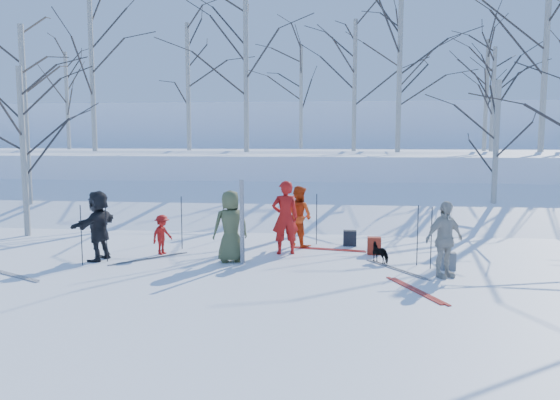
# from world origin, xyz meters

# --- Properties ---
(ground) EXTENTS (120.00, 120.00, 0.00)m
(ground) POSITION_xyz_m (0.00, 0.00, 0.00)
(ground) COLOR white
(ground) RESTS_ON ground
(snow_ramp) EXTENTS (70.00, 9.49, 4.12)m
(snow_ramp) POSITION_xyz_m (0.00, 7.00, 0.15)
(snow_ramp) COLOR white
(snow_ramp) RESTS_ON ground
(snow_plateau) EXTENTS (70.00, 18.00, 2.20)m
(snow_plateau) POSITION_xyz_m (0.00, 17.00, 1.00)
(snow_plateau) COLOR white
(snow_plateau) RESTS_ON ground
(far_hill) EXTENTS (90.00, 30.00, 6.00)m
(far_hill) POSITION_xyz_m (0.00, 38.00, 2.00)
(far_hill) COLOR white
(far_hill) RESTS_ON ground
(skier_olive_center) EXTENTS (0.94, 0.80, 1.64)m
(skier_olive_center) POSITION_xyz_m (-1.00, 0.40, 0.82)
(skier_olive_center) COLOR #495030
(skier_olive_center) RESTS_ON ground
(skier_red_north) EXTENTS (0.74, 0.59, 1.78)m
(skier_red_north) POSITION_xyz_m (0.14, 1.37, 0.89)
(skier_red_north) COLOR #AB1210
(skier_red_north) RESTS_ON ground
(skier_redor_behind) EXTENTS (0.97, 0.95, 1.57)m
(skier_redor_behind) POSITION_xyz_m (0.40, 2.36, 0.78)
(skier_redor_behind) COLOR #D43F10
(skier_redor_behind) RESTS_ON ground
(skier_red_seated) EXTENTS (0.58, 0.71, 0.96)m
(skier_red_seated) POSITION_xyz_m (-2.81, 1.01, 0.48)
(skier_red_seated) COLOR #AB1210
(skier_red_seated) RESTS_ON ground
(skier_cream_east) EXTENTS (0.97, 0.80, 1.55)m
(skier_cream_east) POSITION_xyz_m (3.55, -0.45, 0.78)
(skier_cream_east) COLOR beige
(skier_cream_east) RESTS_ON ground
(skier_grey_west) EXTENTS (0.72, 1.56, 1.61)m
(skier_grey_west) POSITION_xyz_m (-4.05, 0.22, 0.81)
(skier_grey_west) COLOR black
(skier_grey_west) RESTS_ON ground
(dog) EXTENTS (0.56, 0.57, 0.46)m
(dog) POSITION_xyz_m (2.38, 0.67, 0.23)
(dog) COLOR black
(dog) RESTS_ON ground
(upright_ski_left) EXTENTS (0.09, 0.16, 1.90)m
(upright_ski_left) POSITION_xyz_m (-0.70, 0.15, 0.95)
(upright_ski_left) COLOR silver
(upright_ski_left) RESTS_ON ground
(upright_ski_right) EXTENTS (0.10, 0.23, 1.89)m
(upright_ski_right) POSITION_xyz_m (-0.69, 0.20, 0.95)
(upright_ski_right) COLOR silver
(upright_ski_right) RESTS_ON ground
(ski_pair_a) EXTENTS (1.61, 2.05, 0.02)m
(ski_pair_a) POSITION_xyz_m (2.88, -1.52, 0.01)
(ski_pair_a) COLOR #A21E17
(ski_pair_a) RESTS_ON ground
(ski_pair_b) EXTENTS (1.76, 2.06, 0.02)m
(ski_pair_b) POSITION_xyz_m (-5.25, -1.30, 0.01)
(ski_pair_b) COLOR silver
(ski_pair_b) RESTS_ON ground
(ski_pair_c) EXTENTS (1.95, 2.08, 0.02)m
(ski_pair_c) POSITION_xyz_m (2.68, 0.06, 0.01)
(ski_pair_c) COLOR silver
(ski_pair_c) RESTS_ON ground
(ski_pair_d) EXTENTS (2.08, 2.10, 0.02)m
(ski_pair_d) POSITION_xyz_m (-2.94, 0.44, 0.01)
(ski_pair_d) COLOR silver
(ski_pair_d) RESTS_ON ground
(ski_pair_e) EXTENTS (0.85, 1.97, 0.02)m
(ski_pair_e) POSITION_xyz_m (1.16, 1.98, 0.01)
(ski_pair_e) COLOR #A21E17
(ski_pair_e) RESTS_ON ground
(ski_pole_a) EXTENTS (0.02, 0.02, 1.34)m
(ski_pole_a) POSITION_xyz_m (-4.22, -0.27, 0.67)
(ski_pole_a) COLOR black
(ski_pole_a) RESTS_ON ground
(ski_pole_b) EXTENTS (0.02, 0.02, 1.34)m
(ski_pole_b) POSITION_xyz_m (3.41, 0.22, 0.67)
(ski_pole_b) COLOR black
(ski_pole_b) RESTS_ON ground
(ski_pole_c) EXTENTS (0.02, 0.02, 1.34)m
(ski_pole_c) POSITION_xyz_m (-2.52, 1.65, 0.67)
(ski_pole_c) COLOR black
(ski_pole_c) RESTS_ON ground
(ski_pole_d) EXTENTS (0.02, 0.02, 1.34)m
(ski_pole_d) POSITION_xyz_m (-3.80, 0.10, 0.67)
(ski_pole_d) COLOR black
(ski_pole_d) RESTS_ON ground
(ski_pole_e) EXTENTS (0.02, 0.02, 1.34)m
(ski_pole_e) POSITION_xyz_m (3.16, 0.53, 0.67)
(ski_pole_e) COLOR black
(ski_pole_e) RESTS_ON ground
(ski_pole_f) EXTENTS (0.02, 0.02, 1.34)m
(ski_pole_f) POSITION_xyz_m (0.84, 2.63, 0.67)
(ski_pole_f) COLOR black
(ski_pole_f) RESTS_ON ground
(backpack_red) EXTENTS (0.32, 0.22, 0.42)m
(backpack_red) POSITION_xyz_m (2.28, 1.56, 0.21)
(backpack_red) COLOR maroon
(backpack_red) RESTS_ON ground
(backpack_grey) EXTENTS (0.30, 0.20, 0.38)m
(backpack_grey) POSITION_xyz_m (3.77, 0.18, 0.19)
(backpack_grey) COLOR slate
(backpack_grey) RESTS_ON ground
(backpack_dark) EXTENTS (0.34, 0.24, 0.40)m
(backpack_dark) POSITION_xyz_m (1.71, 2.54, 0.20)
(backpack_dark) COLOR black
(backpack_dark) RESTS_ON ground
(birch_plateau_a) EXTENTS (3.83, 3.83, 4.61)m
(birch_plateau_a) POSITION_xyz_m (-11.64, 13.59, 4.51)
(birch_plateau_a) COLOR silver
(birch_plateau_a) RESTS_ON snow_plateau
(birch_plateau_b) EXTENTS (4.73, 4.73, 5.90)m
(birch_plateau_b) POSITION_xyz_m (4.13, 14.91, 5.15)
(birch_plateau_b) COLOR silver
(birch_plateau_b) RESTS_ON snow_plateau
(birch_plateau_c) EXTENTS (3.59, 3.59, 4.27)m
(birch_plateau_c) POSITION_xyz_m (7.64, 12.08, 4.33)
(birch_plateau_c) COLOR silver
(birch_plateau_c) RESTS_ON snow_plateau
(birch_plateau_d) EXTENTS (4.45, 4.45, 5.50)m
(birch_plateau_d) POSITION_xyz_m (1.98, 12.13, 4.95)
(birch_plateau_d) COLOR silver
(birch_plateau_d) RESTS_ON snow_plateau
(birch_plateau_e) EXTENTS (6.59, 6.59, 8.55)m
(birch_plateau_e) POSITION_xyz_m (9.47, 11.65, 6.48)
(birch_plateau_e) COLOR silver
(birch_plateau_e) RESTS_ON snow_plateau
(birch_plateau_f) EXTENTS (5.08, 5.08, 6.40)m
(birch_plateau_f) POSITION_xyz_m (3.67, 10.55, 5.40)
(birch_plateau_f) COLOR silver
(birch_plateau_f) RESTS_ON snow_plateau
(birch_plateau_g) EXTENTS (4.27, 4.27, 5.25)m
(birch_plateau_g) POSITION_xyz_m (-0.64, 16.63, 4.82)
(birch_plateau_g) COLOR silver
(birch_plateau_g) RESTS_ON snow_plateau
(birch_plateau_h) EXTENTS (4.50, 4.50, 5.57)m
(birch_plateau_h) POSITION_xyz_m (-5.33, 12.37, 4.99)
(birch_plateau_h) COLOR silver
(birch_plateau_h) RESTS_ON snow_plateau
(birch_plateau_j) EXTENTS (5.12, 5.12, 6.46)m
(birch_plateau_j) POSITION_xyz_m (-8.89, 10.51, 5.43)
(birch_plateau_j) COLOR silver
(birch_plateau_j) RESTS_ON snow_plateau
(birch_plateau_k) EXTENTS (5.08, 5.08, 6.40)m
(birch_plateau_k) POSITION_xyz_m (-2.34, 10.14, 5.40)
(birch_plateau_k) COLOR silver
(birch_plateau_k) RESTS_ON snow_plateau
(birch_plateau_l) EXTENTS (3.89, 3.89, 4.70)m
(birch_plateau_l) POSITION_xyz_m (7.56, 12.86, 4.55)
(birch_plateau_l) COLOR silver
(birch_plateau_l) RESTS_ON snow_plateau
(birch_edge_a) EXTENTS (3.94, 3.94, 4.78)m
(birch_edge_a) POSITION_xyz_m (-7.47, 2.98, 2.39)
(birch_edge_a) COLOR silver
(birch_edge_a) RESTS_ON ground
(birch_edge_d) EXTENTS (5.16, 5.16, 6.52)m
(birch_edge_d) POSITION_xyz_m (-9.13, 5.89, 3.26)
(birch_edge_d) COLOR silver
(birch_edge_d) RESTS_ON ground
(birch_edge_e) EXTENTS (3.82, 3.82, 4.59)m
(birch_edge_e) POSITION_xyz_m (6.34, 6.45, 2.30)
(birch_edge_e) COLOR silver
(birch_edge_e) RESTS_ON ground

